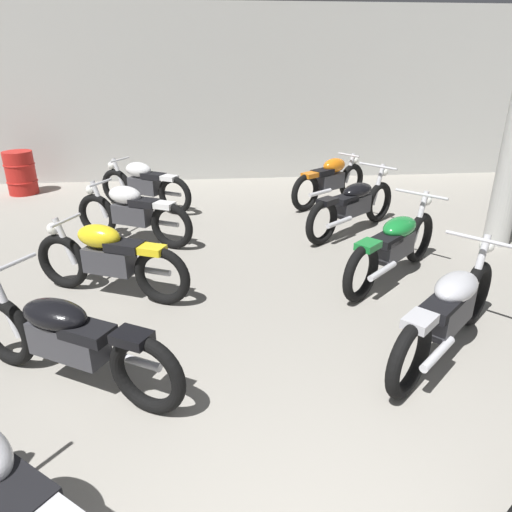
% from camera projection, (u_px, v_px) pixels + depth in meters
% --- Properties ---
extents(back_wall, '(13.35, 0.24, 3.60)m').
position_uv_depth(back_wall, '(228.00, 95.00, 10.07)').
color(back_wall, '#B2B2AD').
rests_on(back_wall, ground).
extents(motorcycle_left_row_1, '(1.94, 1.19, 0.97)m').
position_uv_depth(motorcycle_left_row_1, '(67.00, 338.00, 3.73)').
color(motorcycle_left_row_1, black).
rests_on(motorcycle_left_row_1, ground).
extents(motorcycle_left_row_2, '(1.85, 0.90, 0.88)m').
position_uv_depth(motorcycle_left_row_2, '(109.00, 258.00, 5.22)').
color(motorcycle_left_row_2, black).
rests_on(motorcycle_left_row_2, ground).
extents(motorcycle_left_row_3, '(1.80, 1.01, 0.88)m').
position_uv_depth(motorcycle_left_row_3, '(132.00, 213.00, 6.78)').
color(motorcycle_left_row_3, black).
rests_on(motorcycle_left_row_3, ground).
extents(motorcycle_left_row_4, '(1.73, 1.14, 0.88)m').
position_uv_depth(motorcycle_left_row_4, '(144.00, 184.00, 8.31)').
color(motorcycle_left_row_4, black).
rests_on(motorcycle_left_row_4, ground).
extents(motorcycle_right_row_1, '(1.68, 1.54, 0.97)m').
position_uv_depth(motorcycle_right_row_1, '(449.00, 310.00, 4.15)').
color(motorcycle_right_row_1, black).
rests_on(motorcycle_right_row_1, ground).
extents(motorcycle_right_row_2, '(1.68, 1.54, 0.97)m').
position_uv_depth(motorcycle_right_row_2, '(394.00, 245.00, 5.63)').
color(motorcycle_right_row_2, black).
rests_on(motorcycle_right_row_2, ground).
extents(motorcycle_right_row_3, '(1.77, 1.43, 0.97)m').
position_uv_depth(motorcycle_right_row_3, '(353.00, 204.00, 7.19)').
color(motorcycle_right_row_3, black).
rests_on(motorcycle_right_row_3, ground).
extents(motorcycle_right_row_4, '(1.67, 1.24, 0.88)m').
position_uv_depth(motorcycle_right_row_4, '(330.00, 180.00, 8.62)').
color(motorcycle_right_row_4, black).
rests_on(motorcycle_right_row_4, ground).
extents(oil_drum, '(0.59, 0.59, 0.85)m').
position_uv_depth(oil_drum, '(21.00, 173.00, 9.31)').
color(oil_drum, red).
rests_on(oil_drum, ground).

